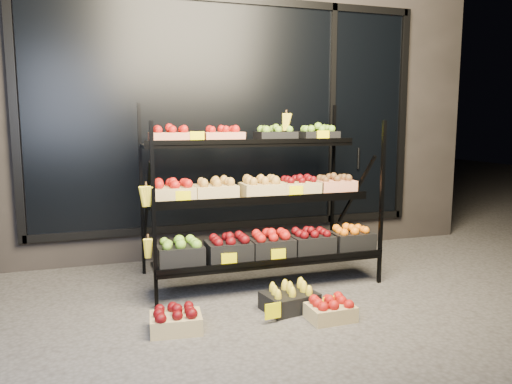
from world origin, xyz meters
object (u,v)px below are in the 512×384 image
object	(u,v)px
floor_crate_left	(176,320)
floor_crate_midright	(330,309)
display_rack	(260,198)
floor_crate_midleft	(290,298)

from	to	relation	value
floor_crate_left	floor_crate_midright	bearing A→B (deg)	-1.70
display_rack	floor_crate_midright	xyz separation A→B (m)	(0.21, -1.06, -0.70)
floor_crate_left	floor_crate_midleft	bearing A→B (deg)	13.89
display_rack	floor_crate_midleft	distance (m)	1.04
floor_crate_midleft	floor_crate_left	bearing A→B (deg)	177.02
floor_crate_midleft	floor_crate_midright	world-z (taller)	floor_crate_midleft
display_rack	floor_crate_midright	world-z (taller)	display_rack
display_rack	floor_crate_midleft	size ratio (longest dim) A/B	4.75
floor_crate_midleft	floor_crate_midright	bearing A→B (deg)	-63.22
floor_crate_left	display_rack	bearing A→B (deg)	50.10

